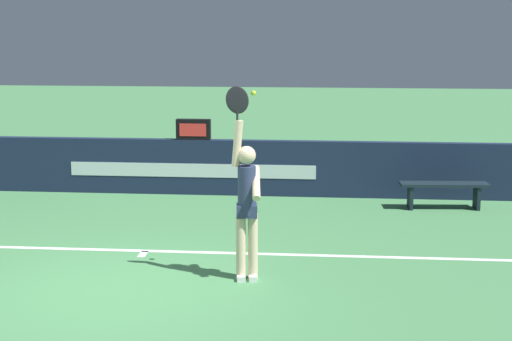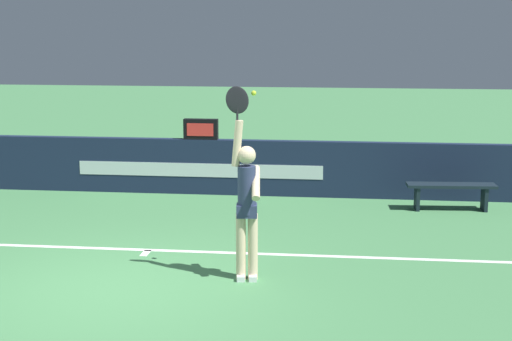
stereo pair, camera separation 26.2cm
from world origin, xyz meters
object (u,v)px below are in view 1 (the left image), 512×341
tennis_player (246,201)px  courtside_bench_near (444,189)px  speed_display (193,129)px  tennis_ball (254,93)px

tennis_player → courtside_bench_near: size_ratio=1.60×
tennis_player → courtside_bench_near: tennis_player is taller
speed_display → courtside_bench_near: (4.55, -0.79, -0.89)m
courtside_bench_near → speed_display: bearing=170.1°
tennis_player → tennis_ball: size_ratio=38.61×
courtside_bench_near → tennis_ball: bearing=-126.5°
tennis_player → tennis_ball: bearing=51.8°
speed_display → tennis_ball: bearing=-71.8°
speed_display → tennis_player: bearing=-73.0°
tennis_player → tennis_ball: (0.08, 0.10, 1.34)m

